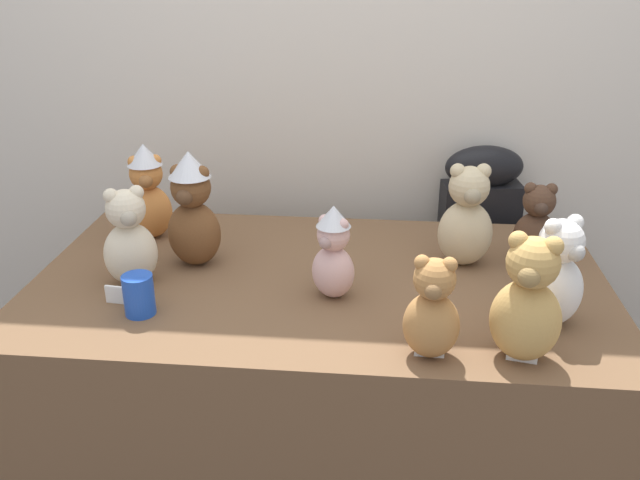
{
  "coord_description": "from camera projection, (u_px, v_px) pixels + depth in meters",
  "views": [
    {
      "loc": [
        0.17,
        -1.48,
        1.63
      ],
      "look_at": [
        0.0,
        0.25,
        0.86
      ],
      "focal_mm": 37.75,
      "sensor_mm": 36.0,
      "label": 1
    }
  ],
  "objects": [
    {
      "name": "teddy_bear_honey",
      "position": [
        527.0,
        303.0,
        1.52
      ],
      "size": [
        0.2,
        0.18,
        0.31
      ],
      "rotation": [
        0.0,
        0.0,
        -0.32
      ],
      "color": "tan",
      "rests_on": "display_table"
    },
    {
      "name": "teddy_bear_sand",
      "position": [
        466.0,
        219.0,
        1.98
      ],
      "size": [
        0.17,
        0.15,
        0.31
      ],
      "rotation": [
        0.0,
        0.0,
        0.08
      ],
      "color": "#CCB78E",
      "rests_on": "display_table"
    },
    {
      "name": "teddy_bear_snow",
      "position": [
        556.0,
        275.0,
        1.66
      ],
      "size": [
        0.19,
        0.18,
        0.29
      ],
      "rotation": [
        0.0,
        0.0,
        0.53
      ],
      "color": "white",
      "rests_on": "display_table"
    },
    {
      "name": "wall_back",
      "position": [
        340.0,
        46.0,
        2.38
      ],
      "size": [
        7.0,
        0.08,
        2.6
      ],
      "primitive_type": "cube",
      "color": "silver",
      "rests_on": "ground_plane"
    },
    {
      "name": "name_card_front_right",
      "position": [
        522.0,
        352.0,
        1.55
      ],
      "size": [
        0.07,
        0.02,
        0.05
      ],
      "primitive_type": "cube",
      "rotation": [
        0.0,
        0.0,
        -0.19
      ],
      "color": "white",
      "rests_on": "display_table"
    },
    {
      "name": "teddy_bear_blush",
      "position": [
        333.0,
        253.0,
        1.8
      ],
      "size": [
        0.15,
        0.14,
        0.27
      ],
      "rotation": [
        0.0,
        0.0,
        -0.47
      ],
      "color": "beige",
      "rests_on": "display_table"
    },
    {
      "name": "teddy_bear_chestnut",
      "position": [
        193.0,
        211.0,
        1.97
      ],
      "size": [
        0.17,
        0.15,
        0.35
      ],
      "rotation": [
        0.0,
        0.0,
        -0.09
      ],
      "color": "brown",
      "rests_on": "display_table"
    },
    {
      "name": "name_card_front_left",
      "position": [
        118.0,
        295.0,
        1.8
      ],
      "size": [
        0.07,
        0.02,
        0.05
      ],
      "primitive_type": "cube",
      "rotation": [
        0.0,
        0.0,
        -0.11
      ],
      "color": "white",
      "rests_on": "display_table"
    },
    {
      "name": "teddy_bear_cocoa",
      "position": [
        536.0,
        226.0,
        2.0
      ],
      "size": [
        0.13,
        0.12,
        0.25
      ],
      "rotation": [
        0.0,
        0.0,
        -0.05
      ],
      "color": "#4C3323",
      "rests_on": "display_table"
    },
    {
      "name": "display_table",
      "position": [
        320.0,
        384.0,
        2.1
      ],
      "size": [
        1.65,
        0.94,
        0.74
      ],
      "primitive_type": "cube",
      "color": "brown",
      "rests_on": "ground_plane"
    },
    {
      "name": "instrument_case",
      "position": [
        474.0,
        270.0,
        2.55
      ],
      "size": [
        0.29,
        0.16,
        0.98
      ],
      "rotation": [
        0.0,
        0.0,
        0.13
      ],
      "color": "black",
      "rests_on": "ground_plane"
    },
    {
      "name": "teddy_bear_ginger",
      "position": [
        148.0,
        193.0,
        2.16
      ],
      "size": [
        0.17,
        0.16,
        0.32
      ],
      "rotation": [
        0.0,
        0.0,
        0.31
      ],
      "color": "#D17F3D",
      "rests_on": "display_table"
    },
    {
      "name": "party_cup_blue",
      "position": [
        139.0,
        295.0,
        1.74
      ],
      "size": [
        0.08,
        0.08,
        0.11
      ],
      "primitive_type": "cylinder",
      "color": "blue",
      "rests_on": "display_table"
    },
    {
      "name": "teddy_bear_cream",
      "position": [
        129.0,
        240.0,
        1.87
      ],
      "size": [
        0.19,
        0.18,
        0.29
      ],
      "rotation": [
        0.0,
        0.0,
        0.51
      ],
      "color": "beige",
      "rests_on": "display_table"
    },
    {
      "name": "name_card_front_middle",
      "position": [
        430.0,
        347.0,
        1.57
      ],
      "size": [
        0.07,
        0.01,
        0.05
      ],
      "primitive_type": "cube",
      "rotation": [
        0.0,
        0.0,
        -0.04
      ],
      "color": "white",
      "rests_on": "display_table"
    },
    {
      "name": "teddy_bear_caramel",
      "position": [
        432.0,
        311.0,
        1.54
      ],
      "size": [
        0.14,
        0.12,
        0.26
      ],
      "rotation": [
        0.0,
        0.0,
        -0.1
      ],
      "color": "#B27A42",
      "rests_on": "display_table"
    }
  ]
}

